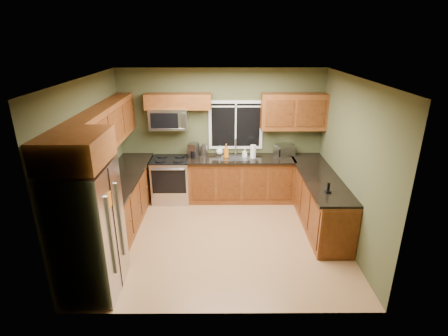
{
  "coord_description": "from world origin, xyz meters",
  "views": [
    {
      "loc": [
        0.02,
        -5.27,
        3.31
      ],
      "look_at": [
        0.05,
        0.35,
        1.15
      ],
      "focal_mm": 28.0,
      "sensor_mm": 36.0,
      "label": 1
    }
  ],
  "objects_px": {
    "kettle": "(204,150)",
    "paper_towel_roll": "(253,152)",
    "refrigerator": "(88,231)",
    "microwave": "(169,119)",
    "toaster_oven": "(284,150)",
    "coffee_maker": "(194,151)",
    "soap_bottle_a": "(226,151)",
    "range": "(171,179)",
    "soap_bottle_b": "(245,153)",
    "cordless_phone": "(328,190)",
    "soap_bottle_c": "(220,150)"
  },
  "relations": [
    {
      "from": "soap_bottle_a",
      "to": "cordless_phone",
      "type": "xyz_separation_m",
      "value": [
        1.61,
        -1.72,
        -0.09
      ]
    },
    {
      "from": "refrigerator",
      "to": "paper_towel_roll",
      "type": "distance_m",
      "value": 3.67
    },
    {
      "from": "range",
      "to": "soap_bottle_c",
      "type": "distance_m",
      "value": 1.18
    },
    {
      "from": "soap_bottle_c",
      "to": "cordless_phone",
      "type": "relative_size",
      "value": 1.05
    },
    {
      "from": "coffee_maker",
      "to": "soap_bottle_a",
      "type": "xyz_separation_m",
      "value": [
        0.67,
        -0.04,
        0.01
      ]
    },
    {
      "from": "refrigerator",
      "to": "coffee_maker",
      "type": "distance_m",
      "value": 3.08
    },
    {
      "from": "cordless_phone",
      "to": "soap_bottle_c",
      "type": "bearing_deg",
      "value": 132.29
    },
    {
      "from": "toaster_oven",
      "to": "cordless_phone",
      "type": "distance_m",
      "value": 1.88
    },
    {
      "from": "toaster_oven",
      "to": "soap_bottle_c",
      "type": "relative_size",
      "value": 2.44
    },
    {
      "from": "refrigerator",
      "to": "soap_bottle_b",
      "type": "relative_size",
      "value": 10.52
    },
    {
      "from": "kettle",
      "to": "paper_towel_roll",
      "type": "relative_size",
      "value": 0.88
    },
    {
      "from": "refrigerator",
      "to": "range",
      "type": "bearing_deg",
      "value": 76.03
    },
    {
      "from": "refrigerator",
      "to": "soap_bottle_a",
      "type": "bearing_deg",
      "value": 56.69
    },
    {
      "from": "microwave",
      "to": "soap_bottle_a",
      "type": "bearing_deg",
      "value": -5.25
    },
    {
      "from": "microwave",
      "to": "paper_towel_roll",
      "type": "distance_m",
      "value": 1.83
    },
    {
      "from": "microwave",
      "to": "toaster_oven",
      "type": "height_order",
      "value": "microwave"
    },
    {
      "from": "range",
      "to": "toaster_oven",
      "type": "bearing_deg",
      "value": 3.56
    },
    {
      "from": "range",
      "to": "soap_bottle_c",
      "type": "height_order",
      "value": "soap_bottle_c"
    },
    {
      "from": "coffee_maker",
      "to": "cordless_phone",
      "type": "bearing_deg",
      "value": -37.65
    },
    {
      "from": "range",
      "to": "coffee_maker",
      "type": "distance_m",
      "value": 0.78
    },
    {
      "from": "range",
      "to": "paper_towel_roll",
      "type": "relative_size",
      "value": 3.16
    },
    {
      "from": "microwave",
      "to": "soap_bottle_b",
      "type": "distance_m",
      "value": 1.69
    },
    {
      "from": "refrigerator",
      "to": "soap_bottle_b",
      "type": "bearing_deg",
      "value": 51.93
    },
    {
      "from": "paper_towel_roll",
      "to": "cordless_phone",
      "type": "distance_m",
      "value": 2.0
    },
    {
      "from": "microwave",
      "to": "toaster_oven",
      "type": "relative_size",
      "value": 1.69
    },
    {
      "from": "coffee_maker",
      "to": "soap_bottle_b",
      "type": "distance_m",
      "value": 1.05
    },
    {
      "from": "refrigerator",
      "to": "range",
      "type": "height_order",
      "value": "refrigerator"
    },
    {
      "from": "paper_towel_roll",
      "to": "soap_bottle_c",
      "type": "height_order",
      "value": "paper_towel_roll"
    },
    {
      "from": "toaster_oven",
      "to": "soap_bottle_a",
      "type": "bearing_deg",
      "value": -174.5
    },
    {
      "from": "kettle",
      "to": "soap_bottle_b",
      "type": "height_order",
      "value": "kettle"
    },
    {
      "from": "refrigerator",
      "to": "soap_bottle_a",
      "type": "relative_size",
      "value": 6.26
    },
    {
      "from": "range",
      "to": "soap_bottle_b",
      "type": "relative_size",
      "value": 5.48
    },
    {
      "from": "toaster_oven",
      "to": "paper_towel_roll",
      "type": "xyz_separation_m",
      "value": [
        -0.66,
        -0.14,
        0.02
      ]
    },
    {
      "from": "soap_bottle_a",
      "to": "cordless_phone",
      "type": "height_order",
      "value": "soap_bottle_a"
    },
    {
      "from": "range",
      "to": "soap_bottle_a",
      "type": "relative_size",
      "value": 3.26
    },
    {
      "from": "refrigerator",
      "to": "paper_towel_roll",
      "type": "bearing_deg",
      "value": 49.32
    },
    {
      "from": "kettle",
      "to": "cordless_phone",
      "type": "xyz_separation_m",
      "value": [
        2.07,
        -1.87,
        -0.07
      ]
    },
    {
      "from": "range",
      "to": "microwave",
      "type": "xyz_separation_m",
      "value": [
        -0.0,
        0.14,
        1.26
      ]
    },
    {
      "from": "coffee_maker",
      "to": "refrigerator",
      "type": "bearing_deg",
      "value": -112.37
    },
    {
      "from": "kettle",
      "to": "soap_bottle_a",
      "type": "xyz_separation_m",
      "value": [
        0.47,
        -0.15,
        0.02
      ]
    },
    {
      "from": "soap_bottle_a",
      "to": "cordless_phone",
      "type": "relative_size",
      "value": 1.63
    },
    {
      "from": "refrigerator",
      "to": "kettle",
      "type": "xyz_separation_m",
      "value": [
        1.37,
        2.95,
        0.16
      ]
    },
    {
      "from": "kettle",
      "to": "soap_bottle_a",
      "type": "height_order",
      "value": "soap_bottle_a"
    },
    {
      "from": "soap_bottle_a",
      "to": "range",
      "type": "bearing_deg",
      "value": -178.49
    },
    {
      "from": "paper_towel_roll",
      "to": "toaster_oven",
      "type": "bearing_deg",
      "value": 11.69
    },
    {
      "from": "soap_bottle_a",
      "to": "microwave",
      "type": "bearing_deg",
      "value": 174.75
    },
    {
      "from": "soap_bottle_b",
      "to": "coffee_maker",
      "type": "bearing_deg",
      "value": 179.59
    },
    {
      "from": "toaster_oven",
      "to": "coffee_maker",
      "type": "distance_m",
      "value": 1.89
    },
    {
      "from": "refrigerator",
      "to": "soap_bottle_b",
      "type": "height_order",
      "value": "refrigerator"
    },
    {
      "from": "soap_bottle_a",
      "to": "kettle",
      "type": "bearing_deg",
      "value": 162.19
    }
  ]
}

